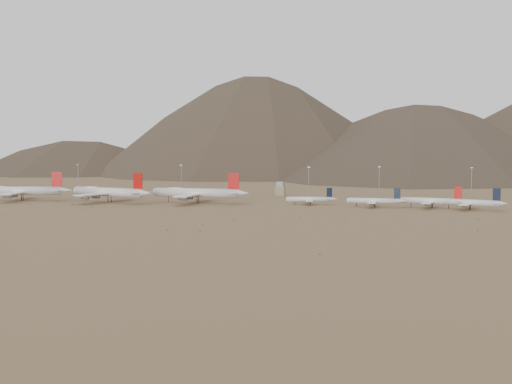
% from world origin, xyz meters
% --- Properties ---
extents(ground, '(3000.00, 3000.00, 0.00)m').
position_xyz_m(ground, '(0.00, 0.00, 0.00)').
color(ground, '#91724B').
rests_on(ground, ground).
extents(mountain_ridge, '(4400.00, 1000.00, 300.00)m').
position_xyz_m(mountain_ridge, '(0.00, 900.00, 150.00)').
color(mountain_ridge, brown).
rests_on(mountain_ridge, ground).
extents(widebody_west, '(74.57, 58.69, 22.54)m').
position_xyz_m(widebody_west, '(-157.24, 19.92, 7.77)').
color(widebody_west, silver).
rests_on(widebody_west, ground).
extents(widebody_centre, '(75.41, 59.73, 23.04)m').
position_xyz_m(widebody_centre, '(-82.88, 22.29, 7.94)').
color(widebody_centre, silver).
rests_on(widebody_centre, ground).
extents(widebody_east, '(77.10, 59.08, 22.89)m').
position_xyz_m(widebody_east, '(-15.36, 32.08, 7.89)').
color(widebody_east, silver).
rests_on(widebody_east, ground).
extents(narrowbody_a, '(37.11, 27.24, 12.41)m').
position_xyz_m(narrowbody_a, '(70.00, 40.68, 4.03)').
color(narrowbody_a, silver).
rests_on(narrowbody_a, ground).
extents(narrowbody_b, '(41.67, 29.69, 13.75)m').
position_xyz_m(narrowbody_b, '(116.99, 32.30, 4.46)').
color(narrowbody_b, silver).
rests_on(narrowbody_b, ground).
extents(narrowbody_c, '(46.39, 33.91, 15.45)m').
position_xyz_m(narrowbody_c, '(155.80, 34.48, 5.01)').
color(narrowbody_c, silver).
rests_on(narrowbody_c, ground).
extents(narrowbody_d, '(44.76, 33.07, 15.11)m').
position_xyz_m(narrowbody_d, '(180.27, 28.55, 4.90)').
color(narrowbody_d, silver).
rests_on(narrowbody_d, ground).
extents(control_tower, '(8.00, 8.00, 12.00)m').
position_xyz_m(control_tower, '(30.00, 120.00, 5.32)').
color(control_tower, '#978C66').
rests_on(control_tower, ground).
extents(mast_far_west, '(2.00, 0.60, 25.70)m').
position_xyz_m(mast_far_west, '(-169.38, 128.27, 14.20)').
color(mast_far_west, gray).
rests_on(mast_far_west, ground).
extents(mast_west, '(2.00, 0.60, 25.70)m').
position_xyz_m(mast_west, '(-67.64, 136.55, 14.20)').
color(mast_west, gray).
rests_on(mast_west, ground).
extents(mast_centre, '(2.00, 0.60, 25.70)m').
position_xyz_m(mast_centre, '(57.01, 107.01, 14.20)').
color(mast_centre, gray).
rests_on(mast_centre, ground).
extents(mast_east, '(2.00, 0.60, 25.70)m').
position_xyz_m(mast_east, '(113.27, 134.44, 14.20)').
color(mast_east, gray).
rests_on(mast_east, ground).
extents(mast_far_east, '(2.00, 0.60, 25.70)m').
position_xyz_m(mast_far_east, '(187.53, 123.15, 14.20)').
color(mast_far_east, gray).
rests_on(mast_far_east, ground).
extents(desert_scrub, '(444.00, 172.88, 0.94)m').
position_xyz_m(desert_scrub, '(-18.69, -80.06, 0.34)').
color(desert_scrub, olive).
rests_on(desert_scrub, ground).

